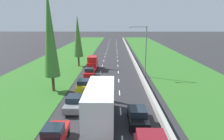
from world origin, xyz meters
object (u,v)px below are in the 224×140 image
at_px(red_hatchback_left_lane, 54,135).
at_px(black_sedan_right_lane, 138,116).
at_px(poplar_tree_second, 50,34).
at_px(poplar_tree_third, 78,36).
at_px(yellow_sedan_left_lane, 84,85).
at_px(street_light_mast, 144,48).
at_px(white_box_truck_centre_lane, 101,104).
at_px(grey_sedan_left_lane, 74,102).
at_px(red_van_left_lane, 93,63).
at_px(red_hatchback_left_lane_fifth, 90,72).

height_order(red_hatchback_left_lane, black_sedan_right_lane, red_hatchback_left_lane).
bearing_deg(poplar_tree_second, poplar_tree_third, 87.60).
height_order(yellow_sedan_left_lane, street_light_mast, street_light_mast).
bearing_deg(poplar_tree_second, white_box_truck_centre_lane, -52.70).
distance_m(grey_sedan_left_lane, yellow_sedan_left_lane, 6.47).
bearing_deg(red_van_left_lane, street_light_mast, -30.75).
distance_m(red_hatchback_left_lane_fifth, street_light_mast, 10.55).
xyz_separation_m(red_van_left_lane, poplar_tree_third, (-3.47, 3.15, 5.20)).
relative_size(black_sedan_right_lane, yellow_sedan_left_lane, 1.00).
height_order(poplar_tree_second, street_light_mast, poplar_tree_second).
xyz_separation_m(white_box_truck_centre_lane, poplar_tree_third, (-6.80, 26.58, 4.41)).
height_order(grey_sedan_left_lane, red_van_left_lane, red_van_left_lane).
distance_m(red_van_left_lane, white_box_truck_centre_lane, 23.67).
xyz_separation_m(red_hatchback_left_lane, grey_sedan_left_lane, (0.28, 6.86, -0.02)).
bearing_deg(yellow_sedan_left_lane, red_hatchback_left_lane, -91.46).
relative_size(red_hatchback_left_lane, poplar_tree_second, 0.28).
relative_size(red_hatchback_left_lane, black_sedan_right_lane, 0.87).
distance_m(grey_sedan_left_lane, red_hatchback_left_lane_fifth, 13.79).
relative_size(black_sedan_right_lane, poplar_tree_third, 0.41).
distance_m(grey_sedan_left_lane, poplar_tree_second, 10.47).
relative_size(red_hatchback_left_lane, grey_sedan_left_lane, 0.87).
bearing_deg(red_van_left_lane, yellow_sedan_left_lane, -89.43).
bearing_deg(street_light_mast, grey_sedan_left_lane, -124.44).
height_order(poplar_tree_second, poplar_tree_third, poplar_tree_second).
xyz_separation_m(red_hatchback_left_lane_fifth, street_light_mast, (9.59, 0.22, 4.40)).
bearing_deg(poplar_tree_second, grey_sedan_left_lane, -55.60).
bearing_deg(red_hatchback_left_lane_fifth, white_box_truck_centre_lane, -79.50).
bearing_deg(poplar_tree_third, red_van_left_lane, -42.25).
bearing_deg(grey_sedan_left_lane, white_box_truck_centre_lane, -48.24).
height_order(red_hatchback_left_lane, grey_sedan_left_lane, red_hatchback_left_lane).
distance_m(red_van_left_lane, poplar_tree_second, 15.71).
xyz_separation_m(grey_sedan_left_lane, white_box_truck_centre_lane, (3.26, -3.65, 1.37)).
height_order(red_hatchback_left_lane, poplar_tree_second, poplar_tree_second).
xyz_separation_m(black_sedan_right_lane, red_van_left_lane, (-6.85, 23.02, 0.59)).
bearing_deg(black_sedan_right_lane, red_van_left_lane, 106.58).
bearing_deg(street_light_mast, white_box_truck_centre_lane, -109.78).
height_order(red_hatchback_left_lane_fifth, street_light_mast, street_light_mast).
bearing_deg(grey_sedan_left_lane, black_sedan_right_lane, -25.55).
height_order(grey_sedan_left_lane, poplar_tree_third, poplar_tree_third).
bearing_deg(poplar_tree_second, red_hatchback_left_lane, -73.10).
distance_m(grey_sedan_left_lane, red_van_left_lane, 19.78).
xyz_separation_m(poplar_tree_second, street_light_mast, (13.85, 7.82, -2.88)).
bearing_deg(red_van_left_lane, red_hatchback_left_lane_fifth, -89.10).
distance_m(black_sedan_right_lane, street_light_mast, 18.04).
bearing_deg(yellow_sedan_left_lane, red_van_left_lane, 90.57).
xyz_separation_m(grey_sedan_left_lane, red_van_left_lane, (-0.07, 19.77, 0.59)).
xyz_separation_m(red_hatchback_left_lane_fifth, red_van_left_lane, (-0.09, 5.98, 0.56)).
bearing_deg(red_hatchback_left_lane_fifth, black_sedan_right_lane, -68.36).
height_order(yellow_sedan_left_lane, white_box_truck_centre_lane, white_box_truck_centre_lane).
bearing_deg(red_hatchback_left_lane_fifth, street_light_mast, 1.32).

